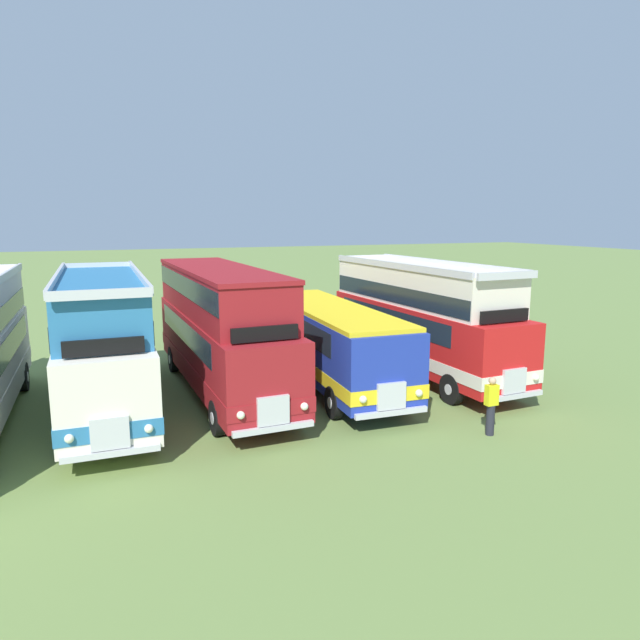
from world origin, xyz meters
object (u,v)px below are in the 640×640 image
bus_fourth_in_row (103,340)px  bus_sixth_in_row (329,339)px  marshal_person (491,405)px  bus_fifth_in_row (221,325)px  bus_seventh_in_row (420,316)px

bus_fourth_in_row → bus_sixth_in_row: bearing=0.1°
bus_sixth_in_row → marshal_person: 6.90m
bus_fifth_in_row → marshal_person: bearing=-48.2°
bus_sixth_in_row → bus_fourth_in_row: bearing=-179.9°
bus_seventh_in_row → bus_fifth_in_row: bearing=176.1°
marshal_person → bus_sixth_in_row: bearing=109.8°
bus_fifth_in_row → bus_sixth_in_row: 4.04m
bus_sixth_in_row → marshal_person: bus_sixth_in_row is taller
bus_sixth_in_row → bus_seventh_in_row: 3.97m
bus_fourth_in_row → marshal_person: size_ratio=5.94×
bus_fourth_in_row → bus_sixth_in_row: size_ratio=0.98×
bus_fifth_in_row → bus_seventh_in_row: size_ratio=1.07×
bus_sixth_in_row → marshal_person: bearing=-70.2°
bus_fifth_in_row → bus_seventh_in_row: 7.88m
bus_fourth_in_row → bus_seventh_in_row: 11.80m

